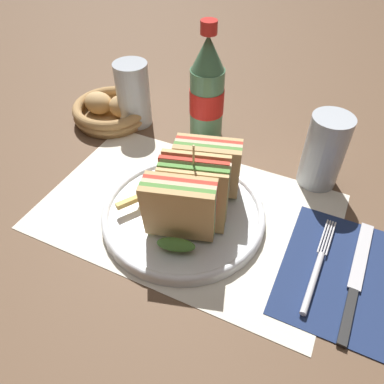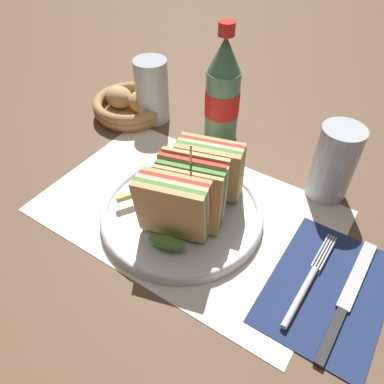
{
  "view_description": "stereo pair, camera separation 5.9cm",
  "coord_description": "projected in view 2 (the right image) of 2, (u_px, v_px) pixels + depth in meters",
  "views": [
    {
      "loc": [
        0.19,
        -0.36,
        0.45
      ],
      "look_at": [
        0.0,
        0.02,
        0.04
      ],
      "focal_mm": 35.0,
      "sensor_mm": 36.0,
      "label": 1
    },
    {
      "loc": [
        0.24,
        -0.33,
        0.45
      ],
      "look_at": [
        0.0,
        0.02,
        0.04
      ],
      "focal_mm": 35.0,
      "sensor_mm": 36.0,
      "label": 2
    }
  ],
  "objects": [
    {
      "name": "placemat",
      "position": [
        188.0,
        211.0,
        0.62
      ],
      "size": [
        0.47,
        0.3,
        0.0
      ],
      "color": "silver",
      "rests_on": "ground_plane"
    },
    {
      "name": "glass_far",
      "position": [
        152.0,
        91.0,
        0.77
      ],
      "size": [
        0.07,
        0.07,
        0.13
      ],
      "color": "silver",
      "rests_on": "ground_plane"
    },
    {
      "name": "ground_plane",
      "position": [
        182.0,
        217.0,
        0.61
      ],
      "size": [
        4.0,
        4.0,
        0.0
      ],
      "primitive_type": "plane",
      "color": "brown"
    },
    {
      "name": "napkin",
      "position": [
        328.0,
        289.0,
        0.51
      ],
      "size": [
        0.15,
        0.21,
        0.0
      ],
      "color": "navy",
      "rests_on": "ground_plane"
    },
    {
      "name": "coke_bottle_near",
      "position": [
        223.0,
        93.0,
        0.7
      ],
      "size": [
        0.07,
        0.07,
        0.23
      ],
      "color": "#4C7F5B",
      "rests_on": "ground_plane"
    },
    {
      "name": "plate_main",
      "position": [
        185.0,
        213.0,
        0.6
      ],
      "size": [
        0.26,
        0.26,
        0.02
      ],
      "color": "white",
      "rests_on": "ground_plane"
    },
    {
      "name": "fries_pile",
      "position": [
        158.0,
        199.0,
        0.59
      ],
      "size": [
        0.1,
        0.09,
        0.02
      ],
      "color": "#E5C166",
      "rests_on": "plate_main"
    },
    {
      "name": "glass_near",
      "position": [
        334.0,
        163.0,
        0.6
      ],
      "size": [
        0.07,
        0.07,
        0.13
      ],
      "color": "silver",
      "rests_on": "ground_plane"
    },
    {
      "name": "knife",
      "position": [
        347.0,
        298.0,
        0.49
      ],
      "size": [
        0.02,
        0.21,
        0.0
      ],
      "rotation": [
        0.0,
        0.0,
        -0.03
      ],
      "color": "black",
      "rests_on": "napkin"
    },
    {
      "name": "bread_basket",
      "position": [
        131.0,
        105.0,
        0.81
      ],
      "size": [
        0.16,
        0.16,
        0.06
      ],
      "color": "#AD8451",
      "rests_on": "ground_plane"
    },
    {
      "name": "club_sandwich",
      "position": [
        192.0,
        190.0,
        0.55
      ],
      "size": [
        0.12,
        0.19,
        0.13
      ],
      "color": "tan",
      "rests_on": "plate_main"
    },
    {
      "name": "fork",
      "position": [
        306.0,
        286.0,
        0.5
      ],
      "size": [
        0.02,
        0.18,
        0.01
      ],
      "rotation": [
        0.0,
        0.0,
        -0.03
      ],
      "color": "silver",
      "rests_on": "napkin"
    }
  ]
}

